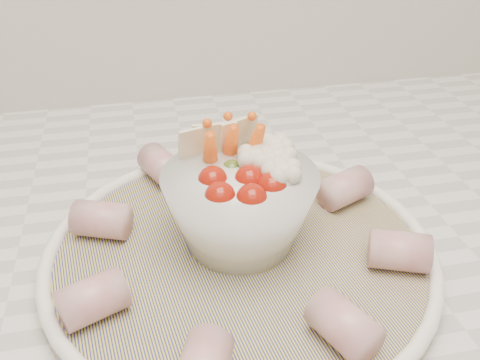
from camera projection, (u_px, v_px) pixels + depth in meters
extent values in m
cube|color=silver|center=(87.00, 255.00, 0.50)|extent=(2.04, 0.62, 0.04)
cylinder|color=navy|center=(240.00, 256.00, 0.46)|extent=(0.37, 0.37, 0.01)
torus|color=white|center=(240.00, 249.00, 0.46)|extent=(0.33, 0.33, 0.01)
sphere|color=#971609|center=(220.00, 197.00, 0.41)|extent=(0.02, 0.02, 0.02)
sphere|color=#971609|center=(252.00, 199.00, 0.40)|extent=(0.02, 0.02, 0.02)
sphere|color=#971609|center=(272.00, 187.00, 0.42)|extent=(0.02, 0.02, 0.02)
sphere|color=#971609|center=(213.00, 181.00, 0.43)|extent=(0.02, 0.02, 0.02)
sphere|color=#971609|center=(249.00, 180.00, 0.43)|extent=(0.02, 0.02, 0.02)
sphere|color=#971609|center=(271.00, 173.00, 0.44)|extent=(0.02, 0.02, 0.02)
sphere|color=#446220|center=(232.00, 170.00, 0.45)|extent=(0.02, 0.02, 0.02)
cone|color=#ED5C16|center=(210.00, 156.00, 0.44)|extent=(0.02, 0.04, 0.06)
cone|color=#ED5C16|center=(231.00, 148.00, 0.46)|extent=(0.02, 0.04, 0.06)
cone|color=#ED5C16|center=(254.00, 148.00, 0.46)|extent=(0.03, 0.04, 0.06)
sphere|color=silver|center=(277.00, 164.00, 0.45)|extent=(0.03, 0.03, 0.03)
sphere|color=silver|center=(282.00, 179.00, 0.43)|extent=(0.03, 0.03, 0.03)
sphere|color=silver|center=(275.00, 153.00, 0.46)|extent=(0.03, 0.03, 0.03)
sphere|color=silver|center=(256.00, 164.00, 0.45)|extent=(0.03, 0.03, 0.03)
cube|color=beige|center=(214.00, 143.00, 0.46)|extent=(0.04, 0.01, 0.04)
cube|color=beige|center=(237.00, 139.00, 0.47)|extent=(0.04, 0.02, 0.04)
cube|color=beige|center=(200.00, 147.00, 0.45)|extent=(0.04, 0.02, 0.04)
cylinder|color=#B0505D|center=(345.00, 188.00, 0.51)|extent=(0.06, 0.05, 0.03)
cylinder|color=#B0505D|center=(261.00, 158.00, 0.56)|extent=(0.05, 0.06, 0.03)
cylinder|color=#B0505D|center=(162.00, 166.00, 0.54)|extent=(0.05, 0.06, 0.03)
cylinder|color=#B0505D|center=(102.00, 220.00, 0.46)|extent=(0.06, 0.05, 0.03)
cylinder|color=#B0505D|center=(93.00, 299.00, 0.38)|extent=(0.06, 0.05, 0.03)
cylinder|color=#B0505D|center=(344.00, 325.00, 0.36)|extent=(0.05, 0.06, 0.03)
cylinder|color=#B0505D|center=(399.00, 251.00, 0.43)|extent=(0.06, 0.05, 0.03)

